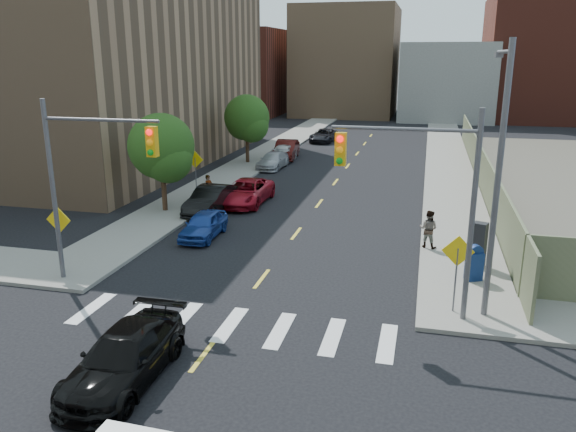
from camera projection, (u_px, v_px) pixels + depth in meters
The scene contains 29 objects.
ground at pixel (175, 393), 14.65m from camera, with size 160.00×160.00×0.00m, color black.
sidewalk_nw at pixel (283, 144), 55.13m from camera, with size 3.50×73.00×0.15m, color gray.
sidewalk_ne at pixel (446, 150), 51.54m from camera, with size 3.50×73.00×0.15m, color gray.
fence_north at pixel (480, 165), 38.20m from camera, with size 0.12×44.00×2.50m, color #6A704E.
building_nw at pixel (78, 61), 45.50m from camera, with size 22.00×30.00×16.00m, color #8C6B4C.
bg_bldg_west at pixel (238, 72), 83.36m from camera, with size 14.00×18.00×12.00m, color #592319.
bg_bldg_midwest at pixel (347, 62), 81.11m from camera, with size 14.00×16.00×15.00m, color #8C6B4C.
bg_bldg_center at pixel (446, 81), 76.70m from camera, with size 12.00×16.00×10.00m, color gray.
bg_bldg_east at pixel (557, 59), 74.49m from camera, with size 18.00×18.00×16.00m, color #592319.
signal_nw at pixel (87, 168), 20.38m from camera, with size 4.59×0.30×7.00m.
signal_ne at pixel (424, 186), 17.61m from camera, with size 4.59×0.30×7.00m.
streetlight_ne at pixel (498, 163), 17.74m from camera, with size 0.25×3.70×9.00m.
warn_sign_nw at pixel (59, 227), 21.97m from camera, with size 1.06×0.06×2.83m.
warn_sign_ne at pixel (457, 260), 18.50m from camera, with size 1.06×0.06×2.83m.
warn_sign_midwest at pixel (195, 164), 34.56m from camera, with size 1.06×0.06×2.83m.
tree_west_near at pixel (162, 151), 30.50m from camera, with size 3.66×3.64×5.52m.
tree_west_far at pixel (247, 120), 44.49m from camera, with size 3.66×3.64×5.52m.
parked_car_blue at pixel (204, 225), 26.98m from camera, with size 1.49×3.71×1.26m, color navy.
parked_car_black at pixel (211, 200), 31.19m from camera, with size 1.58×4.52×1.49m, color black.
parked_car_red at pixel (246, 192), 33.06m from camera, with size 2.36×5.13×1.43m, color maroon.
parked_car_silver at pixel (273, 161), 43.38m from camera, with size 1.73×4.25×1.23m, color #A3A5AB.
parked_car_white at pixel (283, 153), 46.15m from camera, with size 1.68×4.18×1.42m, color silver.
parked_car_maroon at pixel (286, 150), 47.30m from camera, with size 1.67×4.78×1.57m, color #3F0F0C.
parked_car_grey at pixel (324, 135), 56.68m from camera, with size 2.13×4.62×1.28m, color black.
black_sedan at pixel (124, 357), 15.05m from camera, with size 1.95×4.79×1.39m, color black.
mailbox at pixel (474, 263), 21.47m from camera, with size 0.71×0.64×1.41m.
payphone at pixel (479, 245), 22.81m from camera, with size 0.55×0.45×1.85m, color black.
pedestrian_west at pixel (209, 188), 32.94m from camera, with size 0.58×0.38×1.60m, color gray.
pedestrian_east at pixel (428, 229), 25.05m from camera, with size 0.84×0.65×1.72m, color gray.
Camera 1 is at (5.96, -11.71, 8.51)m, focal length 35.00 mm.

